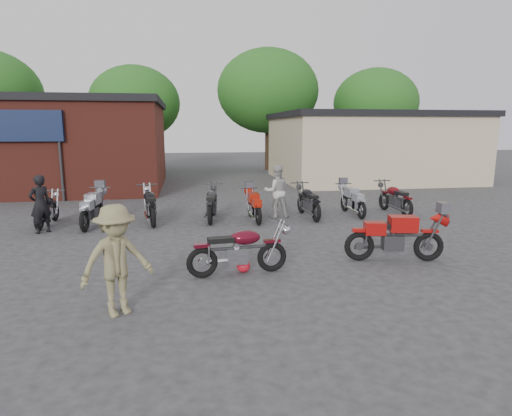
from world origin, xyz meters
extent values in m
plane|color=#2D2D2F|center=(0.00, 0.00, 0.00)|extent=(90.00, 90.00, 0.00)
cube|color=maroon|center=(-9.00, 14.00, 2.00)|extent=(12.00, 8.00, 4.00)
cube|color=tan|center=(8.50, 15.00, 1.75)|extent=(10.00, 8.00, 3.50)
ellipsoid|color=red|center=(-0.71, 0.13, 0.13)|extent=(0.37, 0.37, 0.26)
imported|color=black|center=(-5.84, 4.37, 0.82)|extent=(0.70, 0.70, 1.64)
imported|color=#AEAEAA|center=(1.10, 5.38, 0.87)|extent=(0.86, 0.68, 1.74)
imported|color=olive|center=(-2.91, -1.54, 0.88)|extent=(1.31, 1.13, 1.76)
camera|label=1|loc=(-1.82, -8.15, 2.89)|focal=30.00mm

